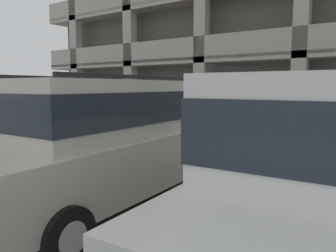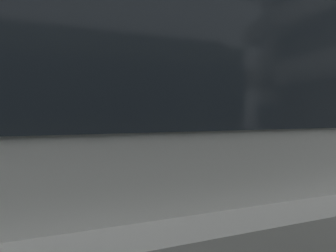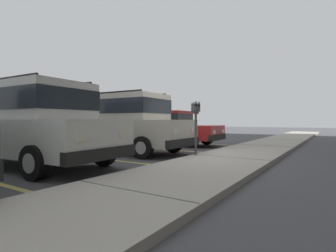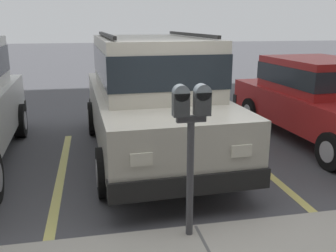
% 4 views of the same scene
% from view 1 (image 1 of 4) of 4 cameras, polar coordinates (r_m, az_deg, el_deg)
% --- Properties ---
extents(ground_plane, '(80.00, 80.00, 0.10)m').
position_cam_1_polar(ground_plane, '(7.25, 2.60, -8.53)').
color(ground_plane, '#4C4C51').
extents(sidewalk, '(40.00, 2.20, 0.12)m').
position_cam_1_polar(sidewalk, '(8.31, 7.45, -5.78)').
color(sidewalk, '#ADA89E').
rests_on(sidewalk, ground_plane).
extents(parking_stall_lines, '(12.35, 4.80, 0.01)m').
position_cam_1_polar(parking_stall_lines, '(5.35, 8.51, -13.70)').
color(parking_stall_lines, '#DBD16B').
rests_on(parking_stall_lines, ground_plane).
extents(silver_suv, '(2.16, 4.85, 2.03)m').
position_cam_1_polar(silver_suv, '(5.11, -11.76, -2.16)').
color(silver_suv, beige).
rests_on(silver_suv, ground_plane).
extents(dark_hatchback, '(2.18, 4.87, 2.03)m').
position_cam_1_polar(dark_hatchback, '(3.55, 26.72, -6.76)').
color(dark_hatchback, silver).
rests_on(dark_hatchback, ground_plane).
extents(parking_meter_near, '(0.35, 0.12, 1.54)m').
position_cam_1_polar(parking_meter_near, '(7.26, 4.83, 2.00)').
color(parking_meter_near, '#47474C').
rests_on(parking_meter_near, sidewalk).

